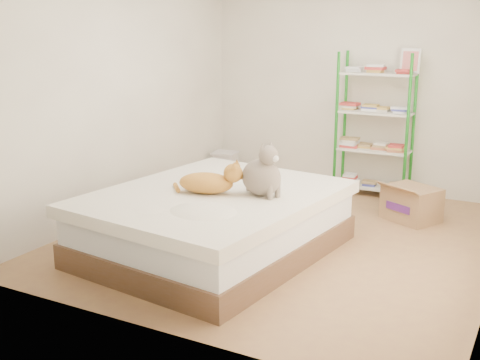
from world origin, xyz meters
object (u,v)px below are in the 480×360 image
Objects in this scene: white_bin at (225,165)px; grey_cat at (261,170)px; cardboard_box at (412,203)px; shelf_unit at (375,127)px; bed at (214,222)px; orange_cat at (206,180)px.

grey_cat is at bearing -54.19° from white_bin.
cardboard_box is 1.88× the size of white_bin.
grey_cat is 2.46m from shelf_unit.
cardboard_box is at bearing 59.36° from bed.
orange_cat reaches higher than bed.
orange_cat is at bearing -99.58° from cardboard_box.
white_bin is at bearing 52.56° from grey_cat.
shelf_unit is 2.59× the size of cardboard_box.
cardboard_box reaches higher than white_bin.
bed is at bearing -99.66° from cardboard_box.
bed is 5.30× the size of grey_cat.
bed is at bearing -105.58° from shelf_unit.
bed is 3.59× the size of cardboard_box.
grey_cat is 2.01m from cardboard_box.
grey_cat reaches higher than orange_cat.
orange_cat reaches higher than cardboard_box.
shelf_unit is at bearing 58.63° from orange_cat.
bed is 2.71m from shelf_unit.
orange_cat is 0.50m from grey_cat.
cardboard_box is at bearing -50.43° from shelf_unit.
shelf_unit reaches higher than white_bin.
grey_cat is at bearing 5.28° from orange_cat.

